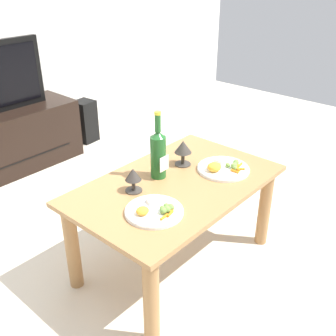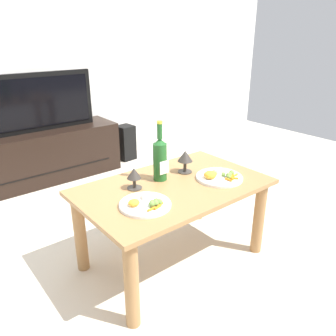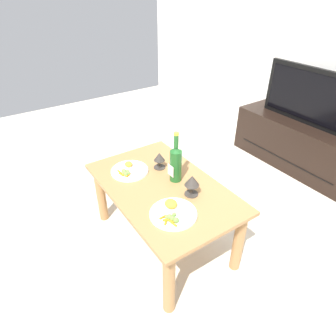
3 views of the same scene
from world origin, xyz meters
name	(u,v)px [view 1 (image 1 of 3)]	position (x,y,z in m)	size (l,w,h in m)	color
ground_plane	(175,261)	(0.00, 0.00, 0.00)	(6.40, 6.40, 0.00)	beige
dining_table	(176,199)	(0.00, 0.00, 0.41)	(1.08, 0.67, 0.51)	#9E7042
floor_speaker	(85,121)	(0.74, 1.71, 0.19)	(0.17, 0.17, 0.38)	black
wine_bottle	(158,152)	(-0.01, 0.11, 0.65)	(0.08, 0.08, 0.36)	#1E5923
goblet_left	(133,176)	(-0.20, 0.10, 0.59)	(0.08, 0.08, 0.12)	#38332D
goblet_right	(183,148)	(0.18, 0.10, 0.61)	(0.09, 0.09, 0.14)	#38332D
dinner_plate_left	(155,211)	(-0.27, -0.10, 0.52)	(0.26, 0.26, 0.05)	white
dinner_plate_right	(223,168)	(0.27, -0.10, 0.52)	(0.28, 0.28, 0.06)	white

